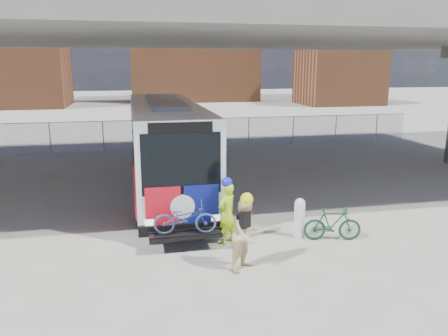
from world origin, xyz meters
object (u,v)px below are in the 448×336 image
object	(u,v)px
bollard	(299,216)
bike_parked	(332,224)
cyclist_hivis	(227,212)
cyclist_tan	(246,234)
bus	(165,138)

from	to	relation	value
bollard	bike_parked	size ratio (longest dim) A/B	0.71
cyclist_hivis	bike_parked	distance (m)	3.13
cyclist_hivis	cyclist_tan	distance (m)	1.74
bus	bollard	xyz separation A→B (m)	(3.45, -6.32, -1.47)
bollard	cyclist_tan	bearing A→B (deg)	-140.44
cyclist_hivis	cyclist_tan	bearing A→B (deg)	56.24
cyclist_hivis	bus	bearing A→B (deg)	-116.47
bollard	cyclist_hivis	xyz separation A→B (m)	(-2.21, 0.00, 0.30)
bollard	cyclist_tan	world-z (taller)	cyclist_tan
bollard	cyclist_tan	xyz separation A→B (m)	(-2.10, -1.73, 0.30)
cyclist_hivis	bollard	bearing A→B (deg)	142.48
bus	cyclist_hivis	xyz separation A→B (m)	(1.23, -6.32, -1.16)
cyclist_hivis	bike_parked	world-z (taller)	cyclist_hivis
bus	bike_parked	size ratio (longest dim) A/B	7.71
bus	cyclist_hivis	bearing A→B (deg)	-78.95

